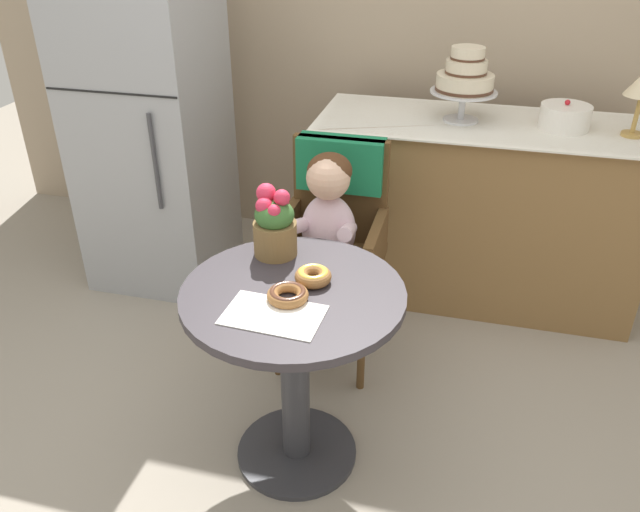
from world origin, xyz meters
name	(u,v)px	position (x,y,z in m)	size (l,w,h in m)	color
ground_plane	(297,453)	(0.00, 0.00, 0.00)	(8.00, 8.00, 0.00)	gray
cafe_table	(294,344)	(0.00, 0.00, 0.51)	(0.72, 0.72, 0.72)	#332D33
wicker_chair	(335,218)	(-0.02, 0.69, 0.64)	(0.42, 0.45, 0.95)	brown
seated_child	(326,226)	(-0.02, 0.54, 0.68)	(0.27, 0.32, 0.73)	silver
paper_napkin	(273,315)	(-0.02, -0.14, 0.72)	(0.29, 0.19, 0.00)	white
donut_front	(313,276)	(0.05, 0.06, 0.75)	(0.12, 0.12, 0.05)	#936033
donut_mid	(287,294)	(0.00, -0.05, 0.74)	(0.13, 0.13, 0.04)	#936033
flower_vase	(274,224)	(-0.13, 0.21, 0.84)	(0.15, 0.15, 0.25)	brown
display_counter	(477,211)	(0.55, 1.30, 0.45)	(1.56, 0.62, 0.90)	olive
tiered_cake_stand	(465,78)	(0.42, 1.30, 1.10)	(0.30, 0.30, 0.33)	silver
round_layer_cake	(565,117)	(0.87, 1.30, 0.95)	(0.22, 0.22, 0.13)	white
refrigerator	(150,120)	(-1.05, 1.10, 0.85)	(0.64, 0.63, 1.70)	#9EA0A5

